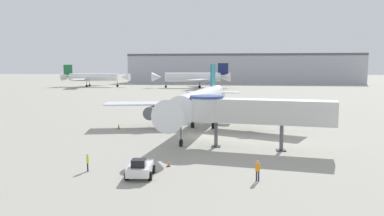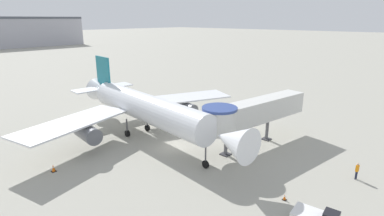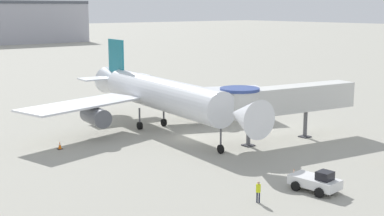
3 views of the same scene
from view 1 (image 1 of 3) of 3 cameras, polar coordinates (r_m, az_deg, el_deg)
name	(u,v)px [view 1 (image 1 of 3)]	position (r m, az deg, el deg)	size (l,w,h in m)	color
ground_plane	(199,136)	(53.05, 1.02, -4.33)	(800.00, 800.00, 0.00)	#9E9B8E
main_airplane	(200,103)	(57.31, 1.27, 0.83)	(32.99, 32.69, 10.22)	silver
jet_bridge	(249,111)	(44.90, 8.74, -0.42)	(17.12, 5.65, 6.28)	silver
pushback_tug_white	(140,168)	(34.11, -7.90, -9.06)	(2.65, 4.12, 1.81)	silver
traffic_cone_near_nose	(169,164)	(37.41, -3.59, -8.45)	(0.36, 0.36, 0.60)	black
traffic_cone_port_wing	(119,126)	(60.31, -11.11, -2.77)	(0.50, 0.50, 0.83)	black
ground_crew_marshaller	(258,169)	(33.02, 9.98, -9.18)	(0.39, 0.30, 1.83)	#1E2338
ground_crew_wing_walker	(87,161)	(36.82, -15.64, -7.84)	(0.32, 0.37, 1.66)	#1E2338
background_jet_navy_tail	(195,77)	(171.41, 0.39, 4.73)	(36.20, 39.20, 11.31)	silver
background_jet_green_tail	(92,77)	(186.68, -14.96, 4.56)	(33.71, 38.25, 10.62)	white
terminal_building	(243,68)	(226.79, 7.74, 5.99)	(133.70, 27.95, 17.08)	#A8A8B2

